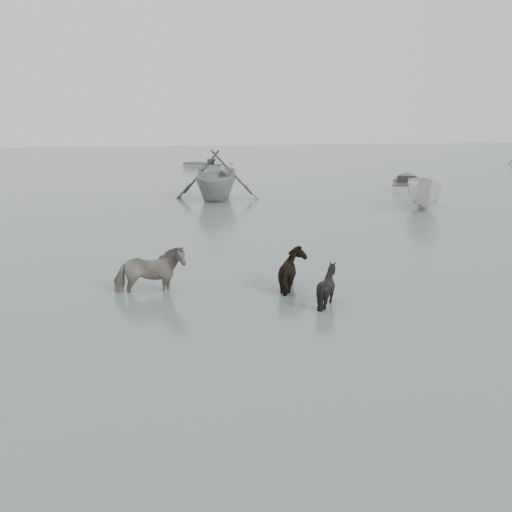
{
  "coord_description": "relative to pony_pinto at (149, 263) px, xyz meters",
  "views": [
    {
      "loc": [
        -3.85,
        -14.27,
        4.61
      ],
      "look_at": [
        -1.32,
        1.25,
        1.0
      ],
      "focal_mm": 45.0,
      "sensor_mm": 36.0,
      "label": 1
    }
  ],
  "objects": [
    {
      "name": "pony_dark",
      "position": [
        3.77,
        -0.25,
        -0.09
      ],
      "size": [
        1.34,
        1.5,
        1.35
      ],
      "primitive_type": "imported",
      "rotation": [
        0.0,
        0.0,
        1.72
      ],
      "color": "black",
      "rests_on": "ground"
    },
    {
      "name": "boat_small",
      "position": [
        12.85,
        12.3,
        0.01
      ],
      "size": [
        2.63,
        4.3,
        1.56
      ],
      "primitive_type": "imported",
      "rotation": [
        0.0,
        0.0,
        -0.3
      ],
      "color": "silver",
      "rests_on": "ground"
    },
    {
      "name": "skiff_port",
      "position": [
        14.97,
        19.58,
        -0.4
      ],
      "size": [
        3.13,
        4.76,
        0.75
      ],
      "primitive_type": null,
      "rotation": [
        0.0,
        0.0,
        1.2
      ],
      "color": "#A5A8A5",
      "rests_on": "ground"
    },
    {
      "name": "ground",
      "position": [
        3.99,
        -1.92,
        -0.77
      ],
      "size": [
        140.0,
        140.0,
        0.0
      ],
      "primitive_type": "plane",
      "color": "#566663",
      "rests_on": "ground"
    },
    {
      "name": "pony_black",
      "position": [
        4.23,
        -1.75,
        -0.18
      ],
      "size": [
        1.32,
        1.25,
        1.18
      ],
      "primitive_type": "imported",
      "rotation": [
        0.0,
        0.0,
        1.91
      ],
      "color": "black",
      "rests_on": "ground"
    },
    {
      "name": "pony_pinto",
      "position": [
        0.0,
        0.0,
        0.0
      ],
      "size": [
        1.87,
        0.93,
        1.54
      ],
      "primitive_type": "imported",
      "rotation": [
        0.0,
        0.0,
        1.63
      ],
      "color": "black",
      "rests_on": "ground"
    },
    {
      "name": "skiff_mid",
      "position": [
        4.65,
        35.47,
        -0.4
      ],
      "size": [
        4.96,
        4.92,
        0.75
      ],
      "primitive_type": null,
      "rotation": [
        0.0,
        0.0,
        -0.78
      ],
      "color": "gray",
      "rests_on": "ground"
    },
    {
      "name": "rowboat_trail",
      "position": [
        3.49,
        17.04,
        0.6
      ],
      "size": [
        5.57,
        6.1,
        2.75
      ],
      "primitive_type": "imported",
      "rotation": [
        0.0,
        0.0,
        2.91
      ],
      "color": "gray",
      "rests_on": "ground"
    }
  ]
}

